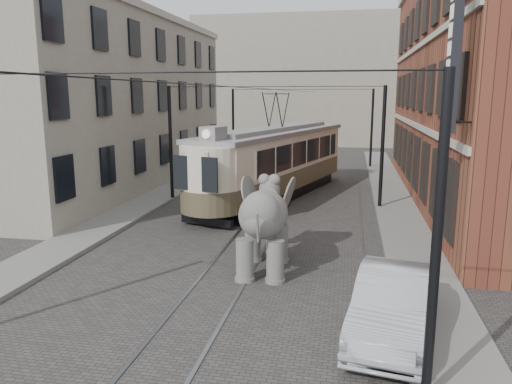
# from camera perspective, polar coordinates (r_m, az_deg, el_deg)

# --- Properties ---
(ground) EXTENTS (120.00, 120.00, 0.00)m
(ground) POSITION_cam_1_polar(r_m,az_deg,el_deg) (19.68, -0.36, -5.21)
(ground) COLOR #43403E
(tram_rails) EXTENTS (1.54, 80.00, 0.02)m
(tram_rails) POSITION_cam_1_polar(r_m,az_deg,el_deg) (19.68, -0.36, -5.18)
(tram_rails) COLOR slate
(tram_rails) RESTS_ON ground
(sidewalk_right) EXTENTS (2.00, 60.00, 0.15)m
(sidewalk_right) POSITION_cam_1_polar(r_m,az_deg,el_deg) (19.44, 17.35, -5.71)
(sidewalk_right) COLOR slate
(sidewalk_right) RESTS_ON ground
(sidewalk_left) EXTENTS (2.00, 60.00, 0.15)m
(sidewalk_left) POSITION_cam_1_polar(r_m,az_deg,el_deg) (21.84, -17.37, -3.87)
(sidewalk_left) COLOR slate
(sidewalk_left) RESTS_ON ground
(brick_building) EXTENTS (8.00, 26.00, 12.00)m
(brick_building) POSITION_cam_1_polar(r_m,az_deg,el_deg) (28.46, 26.31, 10.96)
(brick_building) COLOR brown
(brick_building) RESTS_ON ground
(stucco_building) EXTENTS (7.00, 24.00, 10.00)m
(stucco_building) POSITION_cam_1_polar(r_m,az_deg,el_deg) (32.08, -16.59, 9.75)
(stucco_building) COLOR gray
(stucco_building) RESTS_ON ground
(distant_block) EXTENTS (28.00, 10.00, 14.00)m
(distant_block) POSITION_cam_1_polar(r_m,az_deg,el_deg) (58.64, 7.50, 12.53)
(distant_block) COLOR gray
(distant_block) RESTS_ON ground
(catenary) EXTENTS (11.00, 30.20, 6.00)m
(catenary) POSITION_cam_1_polar(r_m,az_deg,el_deg) (23.97, 1.51, 5.07)
(catenary) COLOR black
(catenary) RESTS_ON ground
(tram) EXTENTS (6.74, 14.51, 5.66)m
(tram) POSITION_cam_1_polar(r_m,az_deg,el_deg) (26.71, 2.27, 5.33)
(tram) COLOR beige
(tram) RESTS_ON ground
(elephant) EXTENTS (2.90, 4.88, 2.89)m
(elephant) POSITION_cam_1_polar(r_m,az_deg,el_deg) (15.61, 0.86, -4.09)
(elephant) COLOR slate
(elephant) RESTS_ON ground
(parked_car) EXTENTS (2.41, 4.92, 1.55)m
(parked_car) POSITION_cam_1_polar(r_m,az_deg,el_deg) (12.21, 15.53, -12.29)
(parked_car) COLOR #ABABB0
(parked_car) RESTS_ON ground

